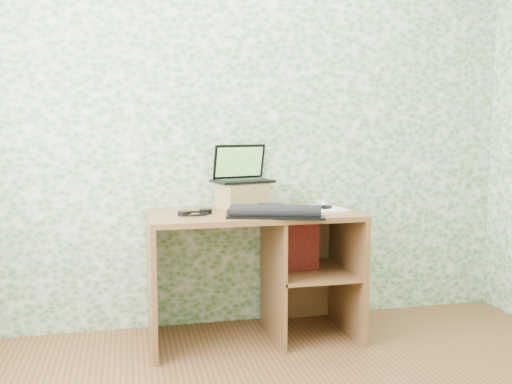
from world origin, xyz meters
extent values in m
plane|color=white|center=(0.00, 1.75, 1.30)|extent=(3.50, 0.00, 3.50)
cube|color=brown|center=(0.00, 1.44, 0.73)|extent=(1.20, 0.60, 0.03)
cube|color=brown|center=(-0.58, 1.44, 0.36)|extent=(0.03, 0.60, 0.72)
cube|color=brown|center=(0.58, 1.44, 0.36)|extent=(0.03, 0.60, 0.72)
cube|color=brown|center=(0.12, 1.44, 0.36)|extent=(0.02, 0.56, 0.72)
cube|color=brown|center=(0.35, 1.44, 0.38)|extent=(0.46, 0.56, 0.02)
cube|color=brown|center=(0.36, 1.73, 0.36)|extent=(0.48, 0.02, 0.72)
cube|color=#A47449|center=(-0.03, 1.58, 0.83)|extent=(0.31, 0.28, 0.16)
cube|color=black|center=(-0.03, 1.58, 0.92)|extent=(0.38, 0.31, 0.02)
cube|color=black|center=(-0.03, 1.58, 0.93)|extent=(0.31, 0.20, 0.00)
cube|color=black|center=(-0.03, 1.68, 1.03)|extent=(0.34, 0.14, 0.21)
cube|color=#1D661E|center=(-0.03, 1.67, 1.03)|extent=(0.30, 0.12, 0.18)
cube|color=black|center=(0.07, 1.32, 0.77)|extent=(0.50, 0.31, 0.04)
cube|color=black|center=(0.07, 1.32, 0.78)|extent=(0.19, 0.19, 0.06)
cylinder|color=black|center=(0.07, 1.20, 0.79)|extent=(0.49, 0.22, 0.07)
cube|color=black|center=(0.07, 1.19, 0.76)|extent=(0.54, 0.27, 0.01)
torus|color=black|center=(-0.34, 1.42, 0.76)|extent=(0.20, 0.20, 0.01)
cylinder|color=black|center=(-0.40, 1.39, 0.76)|extent=(0.07, 0.07, 0.03)
cylinder|color=black|center=(-0.27, 1.45, 0.76)|extent=(0.07, 0.07, 0.03)
cube|color=white|center=(0.43, 1.43, 0.76)|extent=(0.23, 0.30, 0.01)
ellipsoid|color=silver|center=(0.42, 1.42, 0.78)|extent=(0.10, 0.12, 0.04)
cylinder|color=black|center=(0.46, 1.52, 0.77)|extent=(0.06, 0.12, 0.01)
cube|color=maroon|center=(0.27, 1.44, 0.53)|extent=(0.25, 0.10, 0.29)
camera|label=1|loc=(-0.71, -1.74, 1.25)|focal=40.00mm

